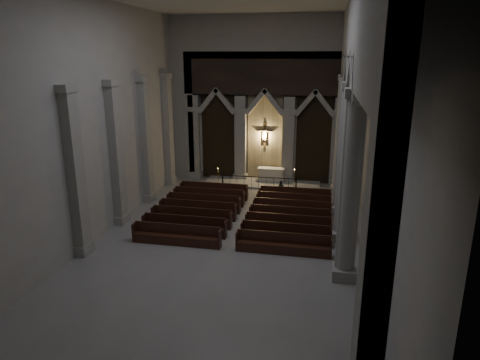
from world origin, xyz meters
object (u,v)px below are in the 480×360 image
(worshipper, at_px, (281,190))
(altar, at_px, (271,174))
(candle_stand_right, at_px, (294,185))
(pews, at_px, (243,216))
(candle_stand_left, at_px, (218,181))
(altar_rail, at_px, (259,181))

(worshipper, bearing_deg, altar, 120.23)
(altar, relative_size, candle_stand_right, 1.21)
(altar, height_order, pews, altar)
(candle_stand_left, distance_m, pews, 7.16)
(candle_stand_right, bearing_deg, pews, -111.31)
(candle_stand_left, bearing_deg, altar_rail, -9.27)
(candle_stand_left, relative_size, pews, 0.13)
(altar, bearing_deg, candle_stand_left, -156.73)
(candle_stand_left, height_order, candle_stand_right, candle_stand_right)
(candle_stand_right, height_order, pews, candle_stand_right)
(altar, height_order, candle_stand_right, candle_stand_right)
(candle_stand_right, xyz_separation_m, pews, (-2.45, -6.27, -0.11))
(altar_rail, height_order, candle_stand_left, candle_stand_left)
(candle_stand_left, distance_m, worshipper, 5.14)
(altar_rail, distance_m, candle_stand_right, 2.48)
(candle_stand_left, xyz_separation_m, pews, (3.08, -6.46, -0.03))
(candle_stand_right, bearing_deg, worshipper, -113.97)
(candle_stand_right, bearing_deg, candle_stand_left, 178.04)
(candle_stand_right, relative_size, worshipper, 1.37)
(altar, xyz_separation_m, candle_stand_right, (1.84, -1.78, -0.21))
(altar, xyz_separation_m, worshipper, (1.09, -3.45, -0.06))
(pews, bearing_deg, altar_rail, 90.00)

